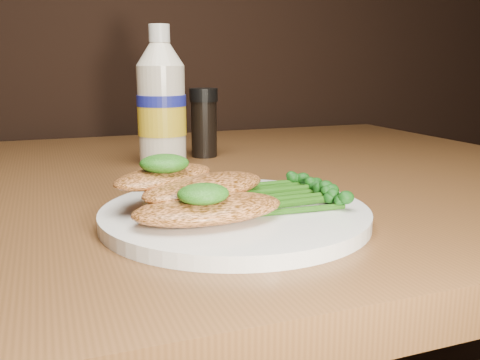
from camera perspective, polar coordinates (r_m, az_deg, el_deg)
name	(u,v)px	position (r m, az deg, el deg)	size (l,w,h in m)	color
plate	(235,215)	(0.47, -0.55, -3.79)	(0.24, 0.24, 0.01)	white
chicken_front	(209,209)	(0.43, -3.42, -3.13)	(0.13, 0.07, 0.02)	#D57C43
chicken_mid	(205,187)	(0.47, -3.83, -0.78)	(0.13, 0.07, 0.02)	#D57C43
chicken_back	(164,177)	(0.49, -8.24, 0.38)	(0.11, 0.06, 0.02)	#D57C43
pesto_front	(203,194)	(0.42, -4.04, -1.51)	(0.04, 0.04, 0.02)	#113908
pesto_back	(164,163)	(0.48, -8.26, 1.80)	(0.04, 0.04, 0.02)	#113908
broccolini_bundle	(281,192)	(0.49, 4.53, -1.31)	(0.12, 0.09, 0.02)	#215111
mayo_bottle	(161,96)	(0.74, -8.58, 9.05)	(0.07, 0.07, 0.19)	beige
pepper_grinder	(204,123)	(0.80, -3.95, 6.24)	(0.04, 0.04, 0.10)	black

